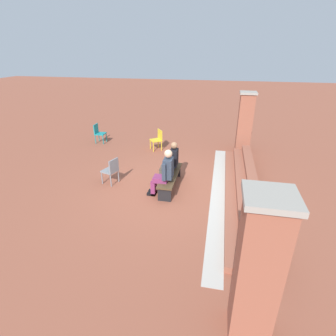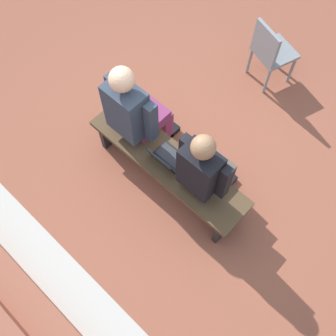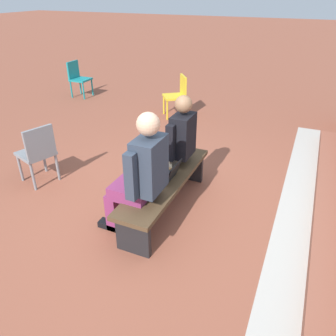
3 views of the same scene
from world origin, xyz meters
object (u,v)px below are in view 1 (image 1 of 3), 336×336
at_px(person_adult, 164,172).
at_px(plastic_chair_near_bench_left, 158,138).
at_px(bench, 170,177).
at_px(plastic_chair_far_left, 99,132).
at_px(laptop, 171,173).
at_px(plastic_chair_by_pillar, 111,169).
at_px(person_student, 171,161).

distance_m(person_adult, plastic_chair_near_bench_left, 3.79).
bearing_deg(bench, plastic_chair_far_left, -131.54).
xyz_separation_m(plastic_chair_far_left, plastic_chair_near_bench_left, (0.34, 2.78, 0.00)).
height_order(laptop, plastic_chair_by_pillar, plastic_chair_by_pillar).
bearing_deg(plastic_chair_by_pillar, person_student, 106.21).
relative_size(laptop, plastic_chair_far_left, 0.38).
xyz_separation_m(person_adult, plastic_chair_by_pillar, (-0.38, -1.76, -0.26)).
bearing_deg(laptop, plastic_chair_by_pillar, -86.87).
xyz_separation_m(person_student, plastic_chair_near_bench_left, (-2.73, -1.09, -0.23)).
distance_m(bench, plastic_chair_far_left, 5.25).
relative_size(bench, laptop, 5.62).
height_order(person_adult, plastic_chair_near_bench_left, person_adult).
relative_size(person_adult, plastic_chair_by_pillar, 1.67).
bearing_deg(plastic_chair_far_left, person_student, 51.52).
height_order(plastic_chair_by_pillar, plastic_chair_far_left, same).
xyz_separation_m(bench, plastic_chair_near_bench_left, (-3.14, -1.15, 0.13)).
distance_m(bench, plastic_chair_by_pillar, 1.83).
distance_m(laptop, plastic_chair_far_left, 5.26).
xyz_separation_m(bench, person_student, (-0.41, -0.07, 0.35)).
bearing_deg(laptop, plastic_chair_near_bench_left, -159.67).
bearing_deg(person_adult, bench, 171.53).
bearing_deg(bench, plastic_chair_near_bench_left, -159.86).
relative_size(bench, person_adult, 1.28).
xyz_separation_m(laptop, plastic_chair_by_pillar, (0.10, -1.84, -0.02)).
xyz_separation_m(person_student, laptop, (0.41, 0.08, -0.21)).
xyz_separation_m(bench, laptop, (0.00, 0.01, 0.15)).
height_order(person_student, plastic_chair_by_pillar, person_student).
bearing_deg(person_student, bench, 9.13).
relative_size(laptop, plastic_chair_near_bench_left, 0.38).
bearing_deg(person_adult, person_student, 179.68).
bearing_deg(plastic_chair_far_left, laptop, 48.54).
distance_m(bench, laptop, 0.15).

